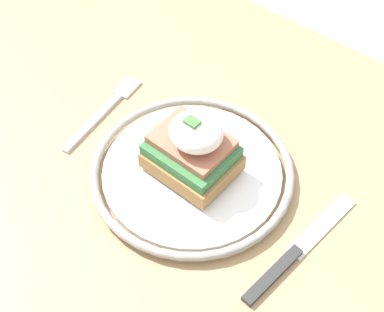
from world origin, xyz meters
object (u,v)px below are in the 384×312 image
object	(u,v)px
sandwich	(192,149)
knife	(293,255)
fork	(106,109)
plate	(192,171)

from	to	relation	value
sandwich	knife	distance (m)	0.16
knife	fork	bearing A→B (deg)	175.77
plate	knife	bearing A→B (deg)	-5.25
plate	sandwich	distance (m)	0.04
plate	sandwich	xyz separation A→B (m)	(-0.00, 0.00, 0.04)
sandwich	knife	size ratio (longest dim) A/B	0.70
sandwich	fork	distance (m)	0.16
plate	fork	xyz separation A→B (m)	(-0.15, 0.01, -0.01)
plate	knife	world-z (taller)	plate
fork	knife	world-z (taller)	knife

